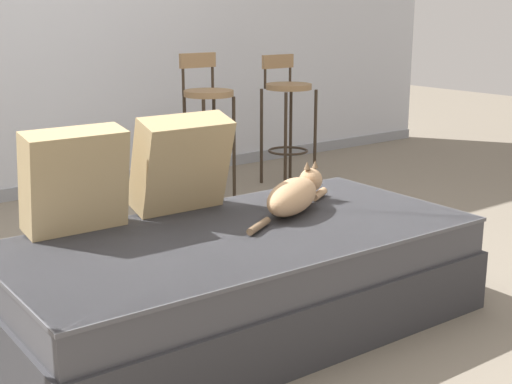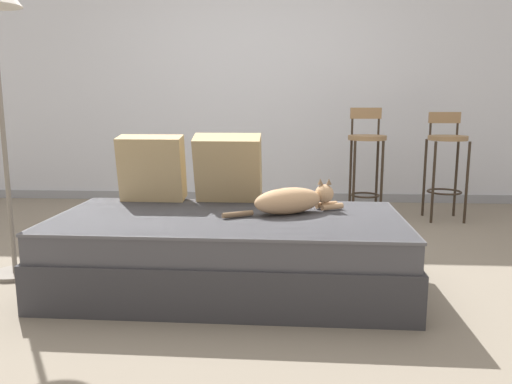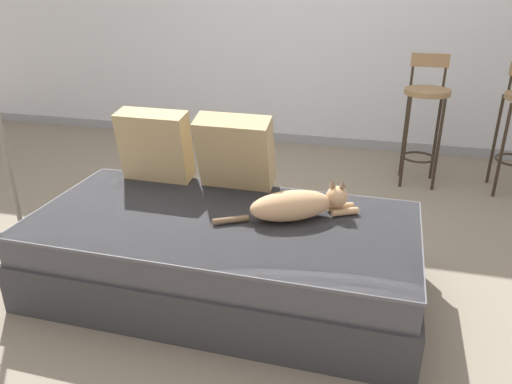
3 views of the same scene
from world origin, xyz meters
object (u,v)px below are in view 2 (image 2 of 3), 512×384
Objects in this scene: throw_pillow_middle at (228,168)px; bar_stool_by_doorway at (446,154)px; throw_pillow_corner at (152,168)px; bar_stool_near_window at (366,151)px; couch at (229,251)px; cat at (293,200)px.

throw_pillow_middle is 0.46× the size of bar_stool_by_doorway.
bar_stool_by_doorway is at bearing 32.15° from throw_pillow_corner.
bar_stool_near_window reaches higher than throw_pillow_corner.
bar_stool_by_doorway is (1.75, 1.83, 0.38)m from couch.
throw_pillow_corner is 2.70m from bar_stool_by_doorway.
throw_pillow_corner reaches higher than cat.
throw_pillow_middle reaches higher than cat.
bar_stool_near_window is (1.04, 1.83, 0.40)m from couch.
bar_stool_by_doorway is (1.39, 1.74, 0.10)m from cat.
couch is 0.58m from throw_pillow_middle.
bar_stool_near_window is 1.04× the size of bar_stool_by_doorway.
bar_stool_near_window is (1.09, 1.44, -0.03)m from throw_pillow_middle.
throw_pillow_middle reaches higher than couch.
cat is at bearing -111.38° from bar_stool_near_window.
bar_stool_near_window is 0.71m from bar_stool_by_doorway.
couch is 2.56m from bar_stool_by_doorway.
throw_pillow_corner is 0.97× the size of throw_pillow_middle.
couch is at bearing -165.42° from cat.
cat is 2.22m from bar_stool_by_doorway.
throw_pillow_middle is at bearing -126.94° from bar_stool_near_window.
throw_pillow_corner is at bearing -147.85° from bar_stool_by_doorway.
throw_pillow_middle is 0.52m from cat.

